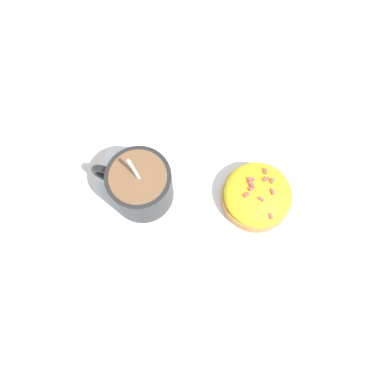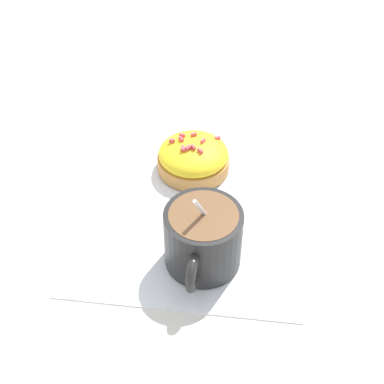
{
  "view_description": "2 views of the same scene",
  "coord_description": "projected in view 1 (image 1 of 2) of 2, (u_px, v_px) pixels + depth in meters",
  "views": [
    {
      "loc": [
        0.02,
        -0.18,
        0.55
      ],
      "look_at": [
        -0.01,
        -0.01,
        0.04
      ],
      "focal_mm": 42.0,
      "sensor_mm": 36.0,
      "label": 1
    },
    {
      "loc": [
        -0.42,
        -0.01,
        0.43
      ],
      "look_at": [
        -0.01,
        -0.0,
        0.04
      ],
      "focal_mm": 50.0,
      "sensor_mm": 36.0,
      "label": 2
    }
  ],
  "objects": [
    {
      "name": "ground_plane",
      "position": [
        200.0,
        192.0,
        0.58
      ],
      "size": [
        3.0,
        3.0,
        0.0
      ],
      "primitive_type": "plane",
      "color": "silver"
    },
    {
      "name": "paper_napkin",
      "position": [
        200.0,
        192.0,
        0.58
      ],
      "size": [
        0.29,
        0.27,
        0.0
      ],
      "color": "white",
      "rests_on": "ground_plane"
    },
    {
      "name": "coffee_cup",
      "position": [
        139.0,
        185.0,
        0.54
      ],
      "size": [
        0.1,
        0.08,
        0.09
      ],
      "color": "black",
      "rests_on": "paper_napkin"
    },
    {
      "name": "frosted_pastry",
      "position": [
        258.0,
        194.0,
        0.56
      ],
      "size": [
        0.09,
        0.09,
        0.04
      ],
      "color": "#C18442",
      "rests_on": "paper_napkin"
    }
  ]
}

